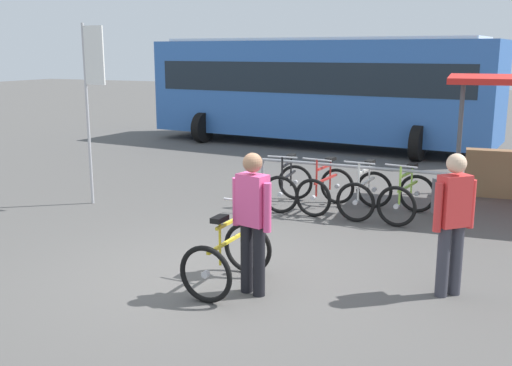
% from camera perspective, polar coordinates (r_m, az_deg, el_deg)
% --- Properties ---
extents(ground_plane, '(80.00, 80.00, 0.00)m').
position_cam_1_polar(ground_plane, '(7.60, -4.35, -8.68)').
color(ground_plane, '#514F4C').
extents(bike_rack_rail, '(3.21, 0.09, 0.88)m').
position_cam_1_polar(bike_rack_rail, '(10.18, 8.78, 0.55)').
color(bike_rack_rail, '#99999E').
rests_on(bike_rack_rail, ground).
extents(racked_bike_black, '(0.77, 1.16, 0.97)m').
position_cam_1_polar(racked_bike_black, '(10.76, 3.05, -0.29)').
color(racked_bike_black, black).
rests_on(racked_bike_black, ground).
extents(racked_bike_red, '(0.77, 1.17, 0.97)m').
position_cam_1_polar(racked_bike_red, '(10.53, 6.60, -0.64)').
color(racked_bike_red, black).
rests_on(racked_bike_red, ground).
extents(racked_bike_white, '(0.72, 1.14, 0.97)m').
position_cam_1_polar(racked_bike_white, '(10.35, 10.29, -0.99)').
color(racked_bike_white, black).
rests_on(racked_bike_white, ground).
extents(racked_bike_lime, '(0.80, 1.17, 0.97)m').
position_cam_1_polar(racked_bike_lime, '(10.22, 14.10, -1.34)').
color(racked_bike_lime, black).
rests_on(racked_bike_lime, ground).
extents(featured_bicycle, '(0.69, 1.22, 1.09)m').
position_cam_1_polar(featured_bicycle, '(7.18, -2.20, -5.84)').
color(featured_bicycle, black).
rests_on(featured_bicycle, ground).
extents(person_with_featured_bike, '(0.52, 0.28, 1.64)m').
position_cam_1_polar(person_with_featured_bike, '(6.75, -0.33, -3.28)').
color(person_with_featured_bike, black).
rests_on(person_with_featured_bike, ground).
extents(pedestrian_with_backpack, '(0.47, 0.47, 1.64)m').
position_cam_1_polar(pedestrian_with_backpack, '(7.06, 18.02, -2.93)').
color(pedestrian_with_backpack, '#383842').
rests_on(pedestrian_with_backpack, ground).
extents(bus_distant, '(10.16, 3.92, 3.08)m').
position_cam_1_polar(bus_distant, '(17.78, 5.98, 9.17)').
color(bus_distant, '#3366B7').
rests_on(bus_distant, ground).
extents(banner_flag, '(0.45, 0.05, 3.20)m').
position_cam_1_polar(banner_flag, '(11.02, -15.29, 9.38)').
color(banner_flag, '#B2B2B7').
rests_on(banner_flag, ground).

